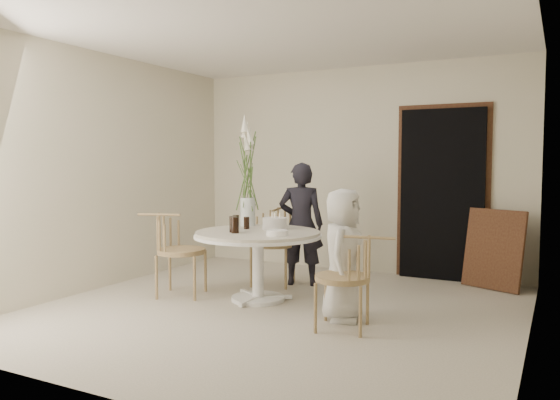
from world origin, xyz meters
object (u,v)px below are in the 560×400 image
at_px(chair_far, 275,234).
at_px(chair_left, 170,242).
at_px(boy, 343,255).
at_px(table, 258,242).
at_px(flower_vase, 248,176).
at_px(chair_right, 356,269).
at_px(birthday_cake, 275,223).
at_px(girl, 301,224).

relative_size(chair_far, chair_left, 1.00).
relative_size(chair_far, boy, 0.74).
height_order(chair_left, boy, boy).
distance_m(table, flower_vase, 0.87).
bearing_deg(chair_far, flower_vase, -119.25).
xyz_separation_m(chair_right, birthday_cake, (-1.18, 0.73, 0.25)).
relative_size(chair_far, chair_right, 1.08).
height_order(chair_far, chair_left, chair_left).
bearing_deg(chair_left, chair_right, -115.89).
relative_size(chair_left, birthday_cake, 3.47).
height_order(girl, flower_vase, flower_vase).
distance_m(chair_left, boy, 2.00).
bearing_deg(chair_far, chair_left, -136.71).
distance_m(girl, flower_vase, 0.86).
distance_m(girl, birthday_cake, 0.64).
xyz_separation_m(boy, birthday_cake, (-0.97, 0.50, 0.19)).
height_order(chair_right, girl, girl).
relative_size(chair_right, flower_vase, 0.66).
xyz_separation_m(chair_far, girl, (0.33, 0.02, 0.14)).
bearing_deg(table, boy, -14.11).
xyz_separation_m(table, birthday_cake, (0.07, 0.23, 0.18)).
height_order(chair_right, boy, boy).
bearing_deg(chair_far, birthday_cake, -76.34).
relative_size(girl, flower_vase, 1.15).
bearing_deg(flower_vase, girl, 45.50).
relative_size(table, chair_right, 1.60).
distance_m(table, chair_left, 0.99).
height_order(chair_left, girl, girl).
bearing_deg(girl, flower_vase, 26.51).
xyz_separation_m(chair_far, chair_right, (1.49, -1.35, -0.04)).
xyz_separation_m(chair_left, boy, (2.00, -0.02, 0.02)).
xyz_separation_m(table, flower_vase, (-0.37, 0.41, 0.67)).
bearing_deg(flower_vase, chair_left, -132.31).
bearing_deg(birthday_cake, chair_right, -31.91).
distance_m(chair_right, flower_vase, 2.00).
bearing_deg(birthday_cake, table, -107.33).
height_order(chair_far, chair_right, chair_far).
height_order(table, chair_far, chair_far).
relative_size(table, boy, 1.10).
bearing_deg(birthday_cake, boy, -27.09).
bearing_deg(table, chair_right, -21.80).
bearing_deg(table, birthday_cake, 72.67).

